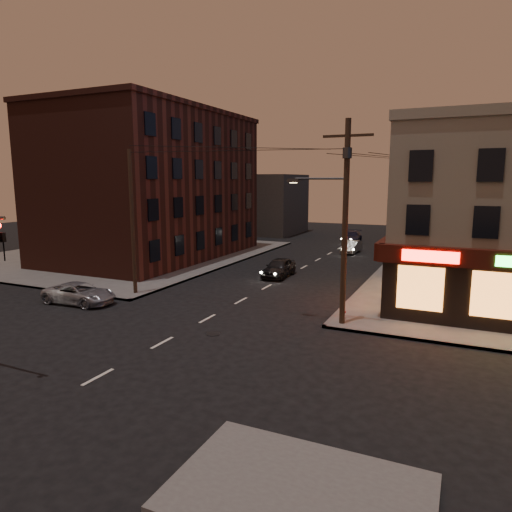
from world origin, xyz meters
The scene contains 14 objects.
ground centered at (0.00, 0.00, 0.00)m, with size 120.00×120.00×0.00m, color black.
sidewalk_nw centered at (-18.00, 19.00, 0.07)m, with size 24.00×28.00×0.15m, color #514F4C.
brick_apartment centered at (-14.50, 19.00, 6.65)m, with size 12.00×20.00×13.00m, color #451E16.
bg_building_ne_a centered at (14.00, 38.00, 3.50)m, with size 10.00×12.00×7.00m, color #3F3D3A.
bg_building_nw centered at (-13.00, 42.00, 4.00)m, with size 9.00×10.00×8.00m, color #3F3D3A.
bg_building_ne_b centered at (12.00, 52.00, 3.00)m, with size 8.00×8.00×6.00m, color #3F3D3A.
utility_pole_main centered at (6.68, 5.80, 5.76)m, with size 4.20×0.44×10.00m.
utility_pole_far centered at (6.80, 32.00, 4.65)m, with size 0.26×0.26×9.00m, color #382619.
utility_pole_west centered at (-6.80, 6.50, 4.65)m, with size 0.24×0.24×9.00m, color #382619.
suv_cross centered at (-8.48, 3.47, 0.62)m, with size 2.05×4.45×1.24m, color gray.
sedan_near centered at (-0.50, 15.52, 0.71)m, with size 1.67×4.16×1.42m, color black.
sedan_mid centered at (1.89, 29.21, 0.63)m, with size 1.33×3.81×1.26m, color slate.
sedan_far centered at (0.22, 36.97, 0.67)m, with size 1.88×4.62×1.34m, color black.
fire_hydrant centered at (6.68, 6.45, 0.53)m, with size 0.32×0.32×0.70m.
Camera 1 is at (12.07, -16.15, 7.29)m, focal length 32.00 mm.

